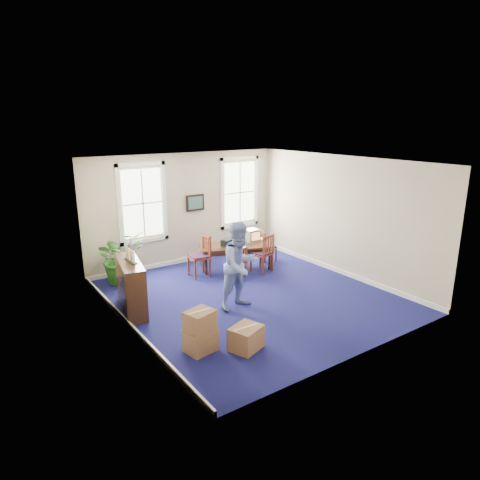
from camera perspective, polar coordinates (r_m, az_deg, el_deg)
floor at (r=10.34m, az=1.44°, el=-7.51°), size 6.50×6.50×0.00m
ceiling at (r=9.55m, az=1.58°, el=10.43°), size 6.50×6.50×0.00m
wall_back at (r=12.53m, az=-7.29°, el=4.17°), size 6.50×0.00×6.50m
wall_front at (r=7.56m, az=16.19°, el=-4.06°), size 6.50×0.00×6.50m
wall_left at (r=8.48m, az=-15.13°, el=-1.84°), size 0.00×6.50×6.50m
wall_right at (r=11.79m, az=13.40°, el=3.15°), size 0.00×6.50×6.50m
baseboard_back at (r=12.89m, az=-7.00°, el=-2.57°), size 6.00×0.04×0.12m
baseboard_left at (r=9.05m, az=-14.25°, el=-11.15°), size 0.04×6.50×0.12m
baseboard_right at (r=12.19m, az=12.85°, el=-3.95°), size 0.04×6.50×0.12m
window_left at (r=11.93m, az=-12.86°, el=4.79°), size 1.40×0.12×2.20m
window_right at (r=13.42m, az=-0.05°, el=6.36°), size 1.40×0.12×2.20m
wall_picture at (r=12.59m, az=-6.00°, el=4.97°), size 0.58×0.06×0.48m
conference_table at (r=12.16m, az=-0.59°, el=-2.17°), size 2.21×1.59×0.69m
crt_tv at (r=12.38m, az=1.56°, el=0.65°), size 0.40×0.43×0.35m
game_console at (r=12.54m, az=2.69°, el=0.13°), size 0.22×0.25×0.06m
equipment_bag at (r=11.95m, az=-1.63°, el=-0.31°), size 0.45×0.38×0.19m
chair_near_left at (r=11.38m, az=-0.38°, el=-2.96°), size 0.46×0.46×0.87m
chair_near_right at (r=11.80m, az=2.93°, el=-1.75°), size 0.59×0.59×1.08m
chair_end_left at (r=11.51m, az=-5.51°, el=-2.16°), size 0.54×0.54×1.12m
chair_end_right at (r=12.80m, az=3.82°, el=-0.79°), size 0.50×0.50×0.90m
man at (r=9.44m, az=0.02°, el=-3.40°), size 1.05×0.86×1.97m
credenza at (r=9.70m, az=-14.32°, el=-5.86°), size 0.73×1.56×1.19m
brochure_rack at (r=9.46m, az=-14.50°, el=-1.65°), size 0.17×0.68×0.30m
potted_plant at (r=11.39m, az=-15.67°, el=-2.22°), size 1.46×1.35×1.37m
cardboard_boxes at (r=8.10m, az=-4.39°, el=-11.21°), size 1.78×1.78×0.83m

